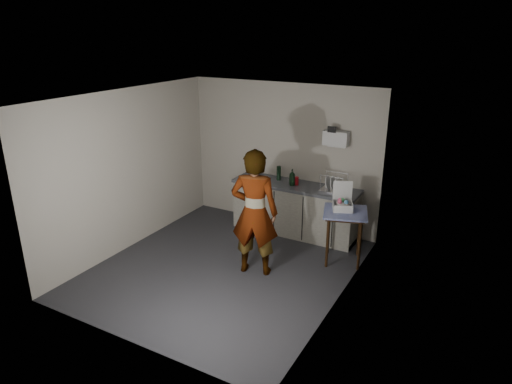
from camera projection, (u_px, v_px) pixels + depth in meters
The scene contains 15 objects.
ground at pixel (225, 268), 6.99m from camera, with size 4.00×4.00×0.00m, color #252529.
wall_back at pixel (283, 156), 8.18m from camera, with size 3.60×0.02×2.60m, color beige.
wall_right at pixel (342, 211), 5.73m from camera, with size 0.02×4.00×2.60m, color beige.
wall_left at pixel (129, 170), 7.35m from camera, with size 0.02×4.00×2.60m, color beige.
ceiling at pixel (220, 97), 6.10m from camera, with size 3.60×4.00×0.01m, color white.
kitchen_counter at pixel (295, 210), 8.06m from camera, with size 2.24×0.62×0.91m.
wall_shelf at pixel (336, 139), 7.52m from camera, with size 0.42×0.18×0.37m.
side_table at pixel (345, 218), 6.96m from camera, with size 0.82×0.82×0.84m.
standing_man at pixel (255, 213), 6.59m from camera, with size 0.70×0.46×1.90m, color #B2A593.
soap_bottle at pixel (292, 177), 7.81m from camera, with size 0.11×0.11×0.29m, color black.
soda_can at pixel (296, 181), 7.86m from camera, with size 0.07×0.07×0.14m, color red.
dark_bottle at pixel (279, 173), 8.08m from camera, with size 0.07×0.07×0.26m, color black.
paper_towel at pixel (254, 171), 8.14m from camera, with size 0.17×0.17×0.30m.
dish_rack at pixel (333, 187), 7.57m from camera, with size 0.42×0.32×0.29m.
bakery_box at pixel (343, 204), 6.97m from camera, with size 0.39×0.40×0.41m.
Camera 1 is at (3.40, -5.17, 3.48)m, focal length 32.00 mm.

